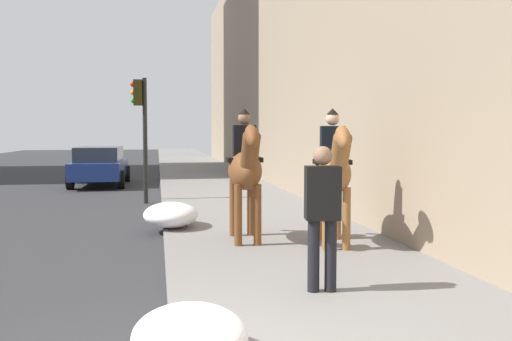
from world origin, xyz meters
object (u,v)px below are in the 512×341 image
Objects in this scene: mounted_horse_near at (245,168)px; pedestrian_greeting at (322,209)px; traffic_light_near_curb at (141,119)px; car_mid_lane at (100,165)px; mounted_horse_far at (333,170)px.

mounted_horse_near reaches higher than pedestrian_greeting.
traffic_light_near_curb is (9.55, 2.30, 1.24)m from pedestrian_greeting.
mounted_horse_near is 0.49× the size of car_mid_lane.
mounted_horse_far reaches higher than car_mid_lane.
traffic_light_near_curb is at bearing -162.53° from car_mid_lane.
mounted_horse_far is 2.74m from pedestrian_greeting.
traffic_light_near_curb reaches higher than mounted_horse_near.
mounted_horse_near is at bearing 14.91° from pedestrian_greeting.
car_mid_lane is at bearing 22.10° from pedestrian_greeting.
pedestrian_greeting is (-3.16, -0.41, -0.28)m from mounted_horse_near.
pedestrian_greeting is 0.37× the size of car_mid_lane.
traffic_light_near_curb is at bearing 20.99° from pedestrian_greeting.
mounted_horse_near is 1.01× the size of mounted_horse_far.
car_mid_lane is at bearing 16.53° from traffic_light_near_curb.
pedestrian_greeting is 9.90m from traffic_light_near_curb.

